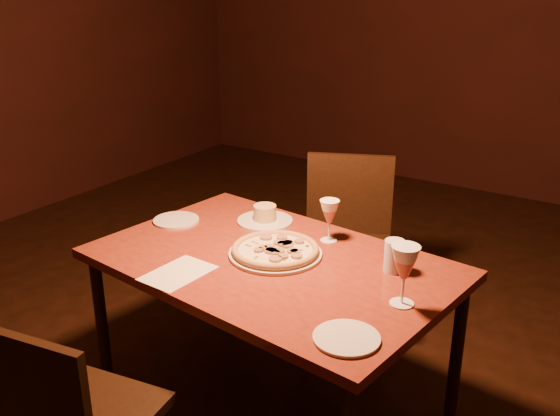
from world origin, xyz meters
The scene contains 12 objects.
back_wall centered at (0.00, 3.50, 1.50)m, with size 6.00×0.04×3.00m, color #381211.
dining_table centered at (-0.19, 0.25, 0.64)m, with size 1.40×0.99×0.70m.
chair_far centered at (-0.27, 1.01, 0.49)m, with size 0.55×0.55×0.87m.
pizza_plate centered at (-0.20, 0.29, 0.72)m, with size 0.35×0.35×0.04m.
ramekin_saucer centered at (-0.42, 0.54, 0.72)m, with size 0.24×0.24×0.08m.
wine_glass_far centered at (-0.10, 0.51, 0.79)m, with size 0.08×0.08×0.17m, color #AE5948, non-canonical shape.
wine_glass_right centered at (0.34, 0.20, 0.80)m, with size 0.09×0.09×0.20m, color #AE5948, non-canonical shape.
water_tumbler centered at (0.22, 0.41, 0.76)m, with size 0.07×0.07×0.12m, color silver.
side_plate_left centered at (-0.74, 0.34, 0.71)m, with size 0.19×0.19×0.01m, color silver.
side_plate_near centered at (0.29, -0.08, 0.71)m, with size 0.20×0.20×0.01m, color silver.
menu_card centered at (-0.41, -0.03, 0.70)m, with size 0.17×0.25×0.00m, color silver.
pendant_light centered at (-0.19, 0.25, 1.61)m, with size 0.12×0.12×0.12m, color #FF8647.
Camera 1 is at (0.97, -1.48, 1.70)m, focal length 40.00 mm.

